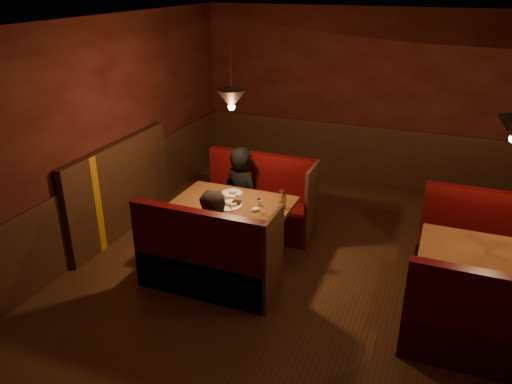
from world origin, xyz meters
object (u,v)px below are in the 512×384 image
at_px(main_bench_near, 207,265).
at_px(diner_b, 216,223).
at_px(second_bench_near, 487,334).
at_px(main_table, 235,215).
at_px(main_bench_far, 260,207).
at_px(second_bench_far, 483,251).
at_px(second_table, 485,268).
at_px(diner_a, 242,179).

distance_m(main_bench_near, diner_b, 0.48).
height_order(main_bench_near, second_bench_near, main_bench_near).
height_order(main_table, main_bench_far, main_bench_far).
relative_size(main_table, main_bench_far, 0.91).
distance_m(main_bench_near, second_bench_far, 3.26).
bearing_deg(main_bench_near, second_bench_far, 27.16).
relative_size(main_bench_far, second_table, 1.19).
bearing_deg(second_bench_far, main_bench_far, 176.99).
bearing_deg(main_bench_near, main_table, 91.17).
xyz_separation_m(main_table, diner_b, (0.02, -0.56, 0.15)).
bearing_deg(second_bench_near, second_bench_far, 90.00).
xyz_separation_m(main_table, diner_a, (-0.17, 0.62, 0.21)).
bearing_deg(diner_a, diner_b, 120.98).
relative_size(main_bench_far, diner_a, 0.98).
xyz_separation_m(second_bench_near, diner_a, (-3.08, 1.55, 0.47)).
height_order(main_bench_near, diner_b, diner_b).
bearing_deg(second_table, diner_b, -171.56).
xyz_separation_m(main_table, second_bench_near, (2.92, -0.93, -0.26)).
bearing_deg(main_bench_far, second_table, -18.36).
xyz_separation_m(second_table, diner_b, (-2.87, -0.43, 0.18)).
height_order(main_table, main_bench_near, main_bench_near).
distance_m(main_table, main_bench_near, 0.86).
xyz_separation_m(second_bench_far, second_bench_near, (0.00, -1.60, 0.00)).
distance_m(main_bench_near, diner_a, 1.53).
xyz_separation_m(main_bench_far, second_bench_near, (2.90, -1.75, -0.01)).
relative_size(main_bench_far, second_bench_near, 1.07).
height_order(second_table, diner_a, diner_a).
height_order(second_table, second_bench_near, second_bench_near).
bearing_deg(second_bench_near, main_bench_far, 148.87).
xyz_separation_m(main_table, main_bench_far, (0.02, 0.82, -0.25)).
xyz_separation_m(main_bench_near, diner_b, (0.00, 0.26, 0.40)).
relative_size(second_bench_far, diner_a, 0.91).
height_order(main_bench_near, second_bench_far, main_bench_near).
distance_m(main_bench_far, diner_a, 0.54).
height_order(main_bench_near, diner_a, diner_a).
bearing_deg(diner_a, main_bench_far, -110.66).
distance_m(second_bench_far, diner_a, 3.12).
height_order(diner_a, diner_b, diner_a).
bearing_deg(second_bench_far, main_bench_near, -152.84).
relative_size(second_table, second_bench_far, 0.90).
relative_size(main_table, second_bench_near, 0.98).
height_order(second_bench_far, second_bench_near, same).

